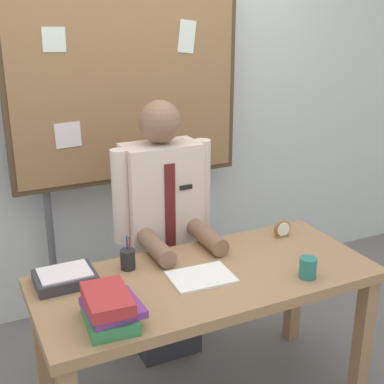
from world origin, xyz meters
TOP-DOWN VIEW (x-y plane):
  - back_wall at (0.00, 1.22)m, footprint 6.40×0.08m
  - desk at (0.00, 0.00)m, footprint 1.56×0.68m
  - person at (0.00, 0.52)m, footprint 0.55×0.56m
  - bulletin_board at (-0.00, 1.01)m, footprint 1.39×0.09m
  - book_stack at (-0.52, -0.18)m, footprint 0.22×0.27m
  - open_notebook at (-0.04, -0.02)m, footprint 0.29×0.22m
  - desk_clock at (0.55, 0.20)m, footprint 0.09×0.04m
  - coffee_mug at (0.40, -0.22)m, footprint 0.08×0.08m
  - pen_holder at (-0.31, 0.21)m, footprint 0.07×0.07m
  - paper_tray at (-0.60, 0.20)m, footprint 0.26×0.20m

SIDE VIEW (x-z plane):
  - desk at x=0.00m, z-range 0.27..0.99m
  - person at x=0.00m, z-range -0.05..1.40m
  - open_notebook at x=-0.04m, z-range 0.72..0.74m
  - paper_tray at x=-0.60m, z-range 0.72..0.78m
  - desk_clock at x=0.55m, z-range 0.72..0.81m
  - coffee_mug at x=0.40m, z-range 0.72..0.82m
  - pen_holder at x=-0.31m, z-range 0.69..0.85m
  - book_stack at x=-0.52m, z-range 0.72..0.86m
  - back_wall at x=0.00m, z-range 0.00..2.70m
  - bulletin_board at x=0.00m, z-range 0.42..2.51m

